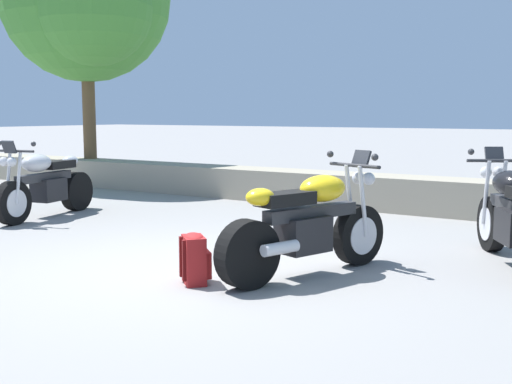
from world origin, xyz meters
name	(u,v)px	position (x,y,z in m)	size (l,w,h in m)	color
ground_plane	(188,268)	(0.00, 0.00, 0.00)	(120.00, 120.00, 0.00)	gray
stone_wall	(371,191)	(0.00, 4.80, 0.28)	(36.00, 0.80, 0.55)	gray
motorcycle_silver_near_left	(45,185)	(-3.75, 1.33, 0.49)	(0.80, 2.05, 1.18)	black
motorcycle_yellow_centre	(309,226)	(1.16, 0.40, 0.49)	(0.95, 2.00, 1.18)	black
rider_backpack	(195,258)	(0.41, -0.42, 0.24)	(0.35, 0.35, 0.47)	#A31E1E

